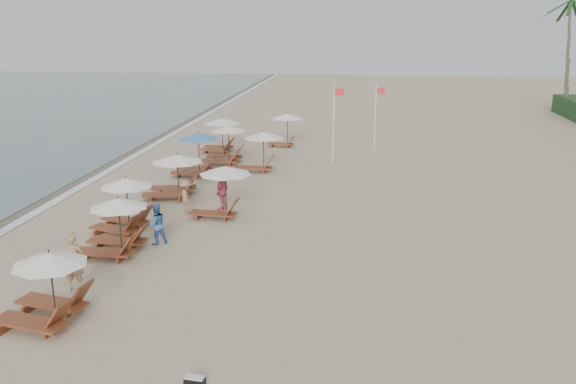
# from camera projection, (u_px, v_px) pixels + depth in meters

# --- Properties ---
(ground) EXTENTS (160.00, 160.00, 0.00)m
(ground) POSITION_uv_depth(u_px,v_px,m) (270.00, 274.00, 19.80)
(ground) COLOR tan
(ground) RESTS_ON ground
(wet_sand_band) EXTENTS (3.20, 140.00, 0.01)m
(wet_sand_band) POSITION_uv_depth(u_px,v_px,m) (60.00, 184.00, 30.86)
(wet_sand_band) COLOR #6B5E4C
(wet_sand_band) RESTS_ON ground
(foam_line) EXTENTS (0.50, 140.00, 0.02)m
(foam_line) POSITION_uv_depth(u_px,v_px,m) (84.00, 185.00, 30.70)
(foam_line) COLOR white
(foam_line) RESTS_ON ground
(lounger_station_0) EXTENTS (2.62, 2.35, 2.07)m
(lounger_station_0) POSITION_uv_depth(u_px,v_px,m) (43.00, 291.00, 16.40)
(lounger_station_0) COLOR brown
(lounger_station_0) RESTS_ON ground
(lounger_station_1) EXTENTS (2.59, 2.06, 2.09)m
(lounger_station_1) POSITION_uv_depth(u_px,v_px,m) (112.00, 229.00, 21.31)
(lounger_station_1) COLOR brown
(lounger_station_1) RESTS_ON ground
(lounger_station_2) EXTENTS (2.54, 2.39, 2.18)m
(lounger_station_2) POSITION_uv_depth(u_px,v_px,m) (122.00, 207.00, 23.67)
(lounger_station_2) COLOR brown
(lounger_station_2) RESTS_ON ground
(lounger_station_3) EXTENTS (2.88, 2.53, 2.06)m
(lounger_station_3) POSITION_uv_depth(u_px,v_px,m) (172.00, 176.00, 28.36)
(lounger_station_3) COLOR brown
(lounger_station_3) RESTS_ON ground
(lounger_station_4) EXTENTS (2.65, 2.28, 2.32)m
(lounger_station_4) POSITION_uv_depth(u_px,v_px,m) (195.00, 155.00, 32.45)
(lounger_station_4) COLOR brown
(lounger_station_4) RESTS_ON ground
(lounger_station_5) EXTENTS (2.62, 2.05, 2.27)m
(lounger_station_5) POSITION_uv_depth(u_px,v_px,m) (224.00, 147.00, 35.22)
(lounger_station_5) COLOR brown
(lounger_station_5) RESTS_ON ground
(lounger_station_6) EXTENTS (2.59, 2.38, 2.20)m
(lounger_station_6) POSITION_uv_depth(u_px,v_px,m) (219.00, 134.00, 38.27)
(lounger_station_6) COLOR brown
(lounger_station_6) RESTS_ON ground
(inland_station_0) EXTENTS (2.70, 2.24, 2.22)m
(inland_station_0) POSITION_uv_depth(u_px,v_px,m) (220.00, 187.00, 25.16)
(inland_station_0) COLOR brown
(inland_station_0) RESTS_ON ground
(inland_station_1) EXTENTS (2.77, 2.24, 2.22)m
(inland_station_1) POSITION_uv_depth(u_px,v_px,m) (259.00, 148.00, 33.10)
(inland_station_1) COLOR brown
(inland_station_1) RESTS_ON ground
(inland_station_2) EXTENTS (2.51, 2.24, 2.22)m
(inland_station_2) POSITION_uv_depth(u_px,v_px,m) (285.00, 124.00, 39.87)
(inland_station_2) COLOR brown
(inland_station_2) RESTS_ON ground
(beachgoer_near) EXTENTS (0.70, 0.48, 1.87)m
(beachgoer_near) POSITION_uv_depth(u_px,v_px,m) (73.00, 262.00, 18.35)
(beachgoer_near) COLOR #A38258
(beachgoer_near) RESTS_ON ground
(beachgoer_mid_a) EXTENTS (0.97, 0.94, 1.57)m
(beachgoer_mid_a) POSITION_uv_depth(u_px,v_px,m) (156.00, 224.00, 22.30)
(beachgoer_mid_a) COLOR #3869AA
(beachgoer_mid_a) RESTS_ON ground
(beachgoer_mid_b) EXTENTS (0.96, 1.11, 1.49)m
(beachgoer_mid_b) POSITION_uv_depth(u_px,v_px,m) (186.00, 197.00, 25.93)
(beachgoer_mid_b) COLOR #98744D
(beachgoer_mid_b) RESTS_ON ground
(beachgoer_far_a) EXTENTS (0.64, 1.08, 1.73)m
(beachgoer_far_a) POSITION_uv_depth(u_px,v_px,m) (222.00, 191.00, 26.37)
(beachgoer_far_a) COLOR #D45476
(beachgoer_far_a) RESTS_ON ground
(duffel_bag) EXTENTS (0.48, 0.28, 0.26)m
(duffel_bag) POSITION_uv_depth(u_px,v_px,m) (195.00, 382.00, 13.63)
(duffel_bag) COLOR black
(duffel_bag) RESTS_ON ground
(flag_pole_near) EXTENTS (0.59, 0.08, 4.60)m
(flag_pole_near) POSITION_uv_depth(u_px,v_px,m) (334.00, 121.00, 34.72)
(flag_pole_near) COLOR silver
(flag_pole_near) RESTS_ON ground
(flag_pole_far) EXTENTS (0.60, 0.08, 4.12)m
(flag_pole_far) POSITION_uv_depth(u_px,v_px,m) (376.00, 113.00, 39.51)
(flag_pole_far) COLOR silver
(flag_pole_far) RESTS_ON ground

